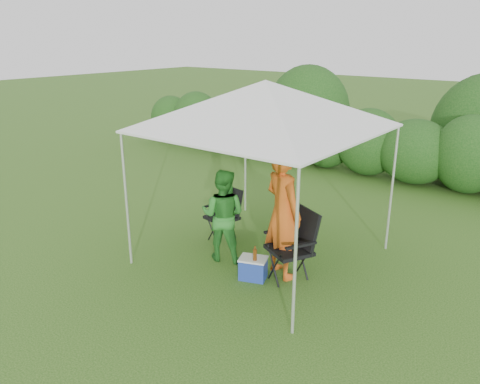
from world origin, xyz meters
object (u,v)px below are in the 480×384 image
Objects in this scene: chair_right at (295,241)px; man at (283,213)px; cooler at (253,268)px; chair_left at (226,211)px; canopy at (265,105)px; woman at (223,215)px.

man reaches higher than chair_right.
chair_right reaches higher than cooler.
canopy is at bearing -1.19° from chair_left.
canopy reaches higher than man.
chair_right is 0.54× the size of man.
cooler is (0.78, -0.25, -0.58)m from woman.
chair_left is 0.61× the size of woman.
chair_left is 1.91× the size of cooler.
canopy reaches higher than cooler.
canopy is 2.90× the size of chair_right.
man reaches higher than chair_left.
cooler is at bearing 140.84° from woman.
man is (0.58, -0.33, -1.48)m from canopy.
chair_right is 2.24× the size of cooler.
canopy is 2.05m from chair_right.
canopy is 2.07× the size of woman.
canopy is 2.42m from cooler.
chair_right is 1.27m from woman.
chair_right is (0.80, -0.31, -1.86)m from canopy.
woman is (0.49, -0.65, 0.23)m from chair_left.
woman is at bearing -146.85° from chair_right.
man is 1.07m from woman.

